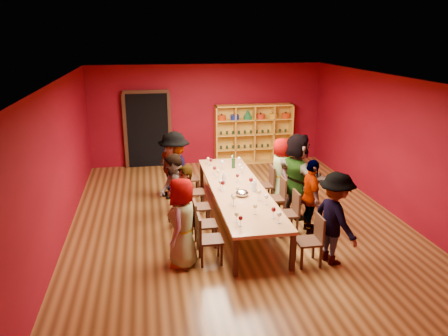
{
  "coord_description": "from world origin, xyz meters",
  "views": [
    {
      "loc": [
        -1.81,
        -8.45,
        3.89
      ],
      "look_at": [
        -0.26,
        0.18,
        1.15
      ],
      "focal_mm": 35.0,
      "sensor_mm": 36.0,
      "label": 1
    }
  ],
  "objects_px": {
    "chair_person_left_3": "(191,190)",
    "person_right_0": "(335,218)",
    "chair_person_right_1": "(291,211)",
    "chair_person_left_4": "(187,176)",
    "person_left_2": "(174,192)",
    "person_right_1": "(311,197)",
    "person_left_4": "(170,167)",
    "person_left_1": "(185,207)",
    "tasting_table": "(238,190)",
    "shelving_unit": "(253,131)",
    "person_right_3": "(281,170)",
    "spittoon_bowl": "(242,193)",
    "person_right_2": "(297,176)",
    "chair_person_right_3": "(267,183)",
    "chair_person_left_1": "(201,221)",
    "chair_person_left_2": "(196,204)",
    "person_left_0": "(182,223)",
    "person_left_3": "(175,173)",
    "chair_person_left_0": "(206,237)",
    "chair_person_right_2": "(278,196)",
    "chair_person_right_0": "(313,238)"
  },
  "relations": [
    {
      "from": "person_left_1",
      "to": "chair_person_left_1",
      "type": "bearing_deg",
      "value": 80.71
    },
    {
      "from": "person_left_2",
      "to": "person_right_1",
      "type": "height_order",
      "value": "person_left_2"
    },
    {
      "from": "chair_person_left_3",
      "to": "chair_person_right_3",
      "type": "bearing_deg",
      "value": 5.3
    },
    {
      "from": "chair_person_left_0",
      "to": "person_left_1",
      "type": "bearing_deg",
      "value": 114.53
    },
    {
      "from": "person_right_0",
      "to": "person_right_2",
      "type": "bearing_deg",
      "value": -13.63
    },
    {
      "from": "chair_person_left_1",
      "to": "chair_person_right_3",
      "type": "height_order",
      "value": "same"
    },
    {
      "from": "person_right_1",
      "to": "person_left_0",
      "type": "bearing_deg",
      "value": 113.13
    },
    {
      "from": "chair_person_right_0",
      "to": "spittoon_bowl",
      "type": "height_order",
      "value": "chair_person_right_0"
    },
    {
      "from": "person_left_1",
      "to": "spittoon_bowl",
      "type": "relative_size",
      "value": 6.02
    },
    {
      "from": "person_right_0",
      "to": "person_left_2",
      "type": "bearing_deg",
      "value": 41.68
    },
    {
      "from": "person_left_4",
      "to": "person_right_3",
      "type": "bearing_deg",
      "value": 49.31
    },
    {
      "from": "chair_person_left_0",
      "to": "person_right_1",
      "type": "height_order",
      "value": "person_right_1"
    },
    {
      "from": "chair_person_left_0",
      "to": "person_left_4",
      "type": "distance_m",
      "value": 3.4
    },
    {
      "from": "tasting_table",
      "to": "spittoon_bowl",
      "type": "bearing_deg",
      "value": -91.42
    },
    {
      "from": "tasting_table",
      "to": "chair_person_left_2",
      "type": "bearing_deg",
      "value": -172.48
    },
    {
      "from": "person_left_1",
      "to": "person_left_2",
      "type": "distance_m",
      "value": 0.87
    },
    {
      "from": "person_left_0",
      "to": "chair_person_left_1",
      "type": "relative_size",
      "value": 1.78
    },
    {
      "from": "person_left_1",
      "to": "chair_person_left_4",
      "type": "xyz_separation_m",
      "value": [
        0.3,
        2.72,
        -0.3
      ]
    },
    {
      "from": "tasting_table",
      "to": "person_left_0",
      "type": "xyz_separation_m",
      "value": [
        -1.31,
        -1.63,
        0.09
      ]
    },
    {
      "from": "person_left_4",
      "to": "person_right_1",
      "type": "xyz_separation_m",
      "value": [
        2.65,
        -2.52,
        0.0
      ]
    },
    {
      "from": "person_left_3",
      "to": "spittoon_bowl",
      "type": "distance_m",
      "value": 1.76
    },
    {
      "from": "chair_person_left_3",
      "to": "person_right_0",
      "type": "height_order",
      "value": "person_right_0"
    },
    {
      "from": "chair_person_left_2",
      "to": "spittoon_bowl",
      "type": "height_order",
      "value": "chair_person_left_2"
    },
    {
      "from": "person_left_0",
      "to": "chair_person_right_2",
      "type": "height_order",
      "value": "person_left_0"
    },
    {
      "from": "shelving_unit",
      "to": "person_left_2",
      "type": "relative_size",
      "value": 1.52
    },
    {
      "from": "person_right_2",
      "to": "chair_person_right_3",
      "type": "xyz_separation_m",
      "value": [
        -0.41,
        0.86,
        -0.43
      ]
    },
    {
      "from": "person_left_0",
      "to": "chair_person_right_3",
      "type": "distance_m",
      "value": 3.4
    },
    {
      "from": "chair_person_left_2",
      "to": "chair_person_right_3",
      "type": "distance_m",
      "value": 2.1
    },
    {
      "from": "person_left_1",
      "to": "person_right_0",
      "type": "height_order",
      "value": "person_right_0"
    },
    {
      "from": "chair_person_left_0",
      "to": "person_right_1",
      "type": "bearing_deg",
      "value": 20.73
    },
    {
      "from": "chair_person_right_1",
      "to": "chair_person_left_4",
      "type": "bearing_deg",
      "value": 125.83
    },
    {
      "from": "tasting_table",
      "to": "person_right_0",
      "type": "relative_size",
      "value": 2.73
    },
    {
      "from": "chair_person_right_1",
      "to": "chair_person_left_1",
      "type": "bearing_deg",
      "value": -173.89
    },
    {
      "from": "person_left_2",
      "to": "person_right_3",
      "type": "relative_size",
      "value": 1.01
    },
    {
      "from": "person_left_3",
      "to": "chair_person_right_1",
      "type": "xyz_separation_m",
      "value": [
        2.17,
        -1.54,
        -0.42
      ]
    },
    {
      "from": "chair_person_left_4",
      "to": "person_right_1",
      "type": "bearing_deg",
      "value": -48.46
    },
    {
      "from": "person_right_3",
      "to": "spittoon_bowl",
      "type": "xyz_separation_m",
      "value": [
        -1.24,
        -1.4,
        0.03
      ]
    },
    {
      "from": "chair_person_left_0",
      "to": "chair_person_left_1",
      "type": "xyz_separation_m",
      "value": [
        0.0,
        0.65,
        0.0
      ]
    },
    {
      "from": "spittoon_bowl",
      "to": "person_right_1",
      "type": "bearing_deg",
      "value": -13.27
    },
    {
      "from": "chair_person_right_0",
      "to": "person_right_0",
      "type": "relative_size",
      "value": 0.54
    },
    {
      "from": "person_left_2",
      "to": "chair_person_right_2",
      "type": "xyz_separation_m",
      "value": [
        2.25,
        0.19,
        -0.29
      ]
    },
    {
      "from": "chair_person_left_2",
      "to": "person_right_1",
      "type": "bearing_deg",
      "value": -16.68
    },
    {
      "from": "shelving_unit",
      "to": "person_left_4",
      "type": "relative_size",
      "value": 1.58
    },
    {
      "from": "tasting_table",
      "to": "person_right_0",
      "type": "distance_m",
      "value": 2.38
    },
    {
      "from": "chair_person_left_0",
      "to": "chair_person_left_3",
      "type": "distance_m",
      "value": 2.39
    },
    {
      "from": "person_right_0",
      "to": "chair_person_right_3",
      "type": "height_order",
      "value": "person_right_0"
    },
    {
      "from": "tasting_table",
      "to": "spittoon_bowl",
      "type": "height_order",
      "value": "spittoon_bowl"
    },
    {
      "from": "person_right_2",
      "to": "chair_person_left_3",
      "type": "bearing_deg",
      "value": 57.71
    },
    {
      "from": "tasting_table",
      "to": "person_right_0",
      "type": "xyz_separation_m",
      "value": [
        1.29,
        -2.0,
        0.13
      ]
    },
    {
      "from": "chair_person_left_0",
      "to": "chair_person_left_4",
      "type": "relative_size",
      "value": 1.0
    }
  ]
}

